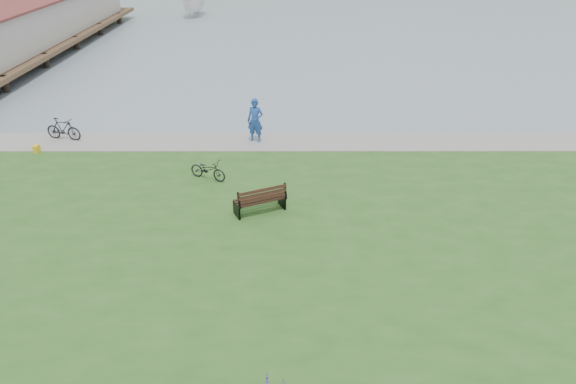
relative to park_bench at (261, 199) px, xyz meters
name	(u,v)px	position (x,y,z in m)	size (l,w,h in m)	color
ground	(265,231)	(0.14, -0.52, -0.93)	(600.00, 600.00, 0.00)	slate
lawn	(262,260)	(0.14, -2.52, -0.73)	(34.00, 20.00, 0.40)	#28531D
shoreline_path	(271,142)	(0.14, 6.38, -0.52)	(34.00, 2.20, 0.03)	gray
pier_pavilion	(25,16)	(-19.86, 27.00, 1.71)	(8.00, 36.00, 5.40)	#4C3826
park_bench	(261,199)	(0.00, 0.00, 0.00)	(1.86, 1.35, 1.07)	black
person	(255,117)	(-0.53, 6.45, 0.65)	(0.86, 0.59, 2.35)	#204697
bicycle_a	(208,170)	(-2.16, 2.62, -0.13)	(1.55, 0.54, 0.81)	black
bicycle_b	(63,129)	(-9.30, 6.68, -0.01)	(1.72, 0.50, 1.03)	black
sailboat	(195,16)	(-9.40, 44.35, -0.93)	(9.66, 9.84, 25.48)	silver
pannier	(37,149)	(-9.95, 5.22, -0.37)	(0.20, 0.31, 0.33)	gold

